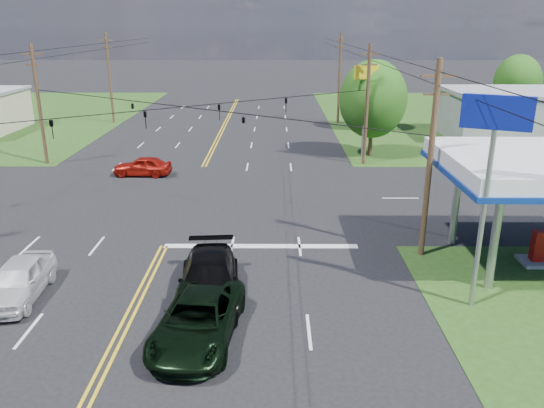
{
  "coord_description": "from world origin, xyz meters",
  "views": [
    {
      "loc": [
        5.71,
        -21.19,
        10.91
      ],
      "look_at": [
        5.57,
        6.0,
        1.64
      ],
      "focal_mm": 35.0,
      "sensor_mm": 36.0,
      "label": 1
    }
  ],
  "objects_px": {
    "retail_ne": "(517,115)",
    "pole_se": "(430,159)",
    "pole_nw": "(39,104)",
    "tree_right_b": "(376,90)",
    "pickup_white": "(18,280)",
    "pole_right_far": "(339,77)",
    "suv_black": "(209,280)",
    "tree_right_a": "(373,99)",
    "pole_left_far": "(110,77)",
    "pickup_dkgreen": "(198,319)",
    "tree_far_r": "(517,81)",
    "polesign_se": "(493,143)",
    "pole_ne": "(367,104)"
  },
  "relations": [
    {
      "from": "pickup_dkgreen",
      "to": "polesign_se",
      "type": "xyz_separation_m",
      "value": [
        10.79,
        2.48,
        5.96
      ]
    },
    {
      "from": "pole_nw",
      "to": "pickup_dkgreen",
      "type": "relative_size",
      "value": 1.64
    },
    {
      "from": "pole_ne",
      "to": "pole_left_far",
      "type": "bearing_deg",
      "value": 143.84
    },
    {
      "from": "pole_se",
      "to": "tree_right_a",
      "type": "relative_size",
      "value": 1.16
    },
    {
      "from": "tree_right_a",
      "to": "pole_ne",
      "type": "bearing_deg",
      "value": -108.43
    },
    {
      "from": "retail_ne",
      "to": "pole_se",
      "type": "relative_size",
      "value": 1.47
    },
    {
      "from": "retail_ne",
      "to": "pole_se",
      "type": "xyz_separation_m",
      "value": [
        -17.0,
        -29.0,
        2.72
      ]
    },
    {
      "from": "pole_left_far",
      "to": "pickup_white",
      "type": "height_order",
      "value": "pole_left_far"
    },
    {
      "from": "pole_left_far",
      "to": "pole_right_far",
      "type": "height_order",
      "value": "same"
    },
    {
      "from": "pole_right_far",
      "to": "tree_far_r",
      "type": "xyz_separation_m",
      "value": [
        21.0,
        2.0,
        -0.62
      ]
    },
    {
      "from": "pole_left_far",
      "to": "polesign_se",
      "type": "xyz_separation_m",
      "value": [
        26.74,
        -42.0,
        1.6
      ]
    },
    {
      "from": "pole_nw",
      "to": "retail_ne",
      "type": "bearing_deg",
      "value": 14.35
    },
    {
      "from": "pole_nw",
      "to": "suv_black",
      "type": "xyz_separation_m",
      "value": [
        16.0,
        -22.46,
        -4.05
      ]
    },
    {
      "from": "tree_right_b",
      "to": "polesign_se",
      "type": "bearing_deg",
      "value": -94.15
    },
    {
      "from": "retail_ne",
      "to": "tree_right_b",
      "type": "bearing_deg",
      "value": 163.5
    },
    {
      "from": "pole_nw",
      "to": "pole_ne",
      "type": "relative_size",
      "value": 1.0
    },
    {
      "from": "retail_ne",
      "to": "pickup_white",
      "type": "distance_m",
      "value": 48.38
    },
    {
      "from": "polesign_se",
      "to": "pole_right_far",
      "type": "bearing_deg",
      "value": 91.01
    },
    {
      "from": "suv_black",
      "to": "pole_nw",
      "type": "bearing_deg",
      "value": 121.16
    },
    {
      "from": "pole_ne",
      "to": "pickup_dkgreen",
      "type": "relative_size",
      "value": 1.64
    },
    {
      "from": "pole_nw",
      "to": "pickup_white",
      "type": "bearing_deg",
      "value": -70.26
    },
    {
      "from": "suv_black",
      "to": "polesign_se",
      "type": "height_order",
      "value": "polesign_se"
    },
    {
      "from": "pole_nw",
      "to": "pole_right_far",
      "type": "relative_size",
      "value": 0.95
    },
    {
      "from": "pole_se",
      "to": "tree_far_r",
      "type": "distance_m",
      "value": 44.3
    },
    {
      "from": "pickup_white",
      "to": "pole_right_far",
      "type": "bearing_deg",
      "value": 63.68
    },
    {
      "from": "retail_ne",
      "to": "pole_left_far",
      "type": "bearing_deg",
      "value": 169.46
    },
    {
      "from": "pole_right_far",
      "to": "suv_black",
      "type": "distance_m",
      "value": 42.87
    },
    {
      "from": "pole_left_far",
      "to": "tree_right_b",
      "type": "xyz_separation_m",
      "value": [
        29.5,
        -4.0,
        -0.95
      ]
    },
    {
      "from": "tree_right_b",
      "to": "polesign_se",
      "type": "relative_size",
      "value": 0.83
    },
    {
      "from": "pole_left_far",
      "to": "polesign_se",
      "type": "relative_size",
      "value": 1.18
    },
    {
      "from": "retail_ne",
      "to": "pickup_dkgreen",
      "type": "height_order",
      "value": "retail_ne"
    },
    {
      "from": "tree_right_a",
      "to": "polesign_se",
      "type": "distance_m",
      "value": 26.07
    },
    {
      "from": "pole_se",
      "to": "tree_far_r",
      "type": "relative_size",
      "value": 1.25
    },
    {
      "from": "pole_right_far",
      "to": "pickup_white",
      "type": "height_order",
      "value": "pole_right_far"
    },
    {
      "from": "tree_right_a",
      "to": "pole_se",
      "type": "bearing_deg",
      "value": -92.73
    },
    {
      "from": "pole_left_far",
      "to": "tree_far_r",
      "type": "relative_size",
      "value": 1.31
    },
    {
      "from": "pole_nw",
      "to": "suv_black",
      "type": "relative_size",
      "value": 1.6
    },
    {
      "from": "suv_black",
      "to": "pickup_white",
      "type": "relative_size",
      "value": 1.25
    },
    {
      "from": "retail_ne",
      "to": "suv_black",
      "type": "height_order",
      "value": "retail_ne"
    },
    {
      "from": "pole_nw",
      "to": "tree_right_b",
      "type": "relative_size",
      "value": 1.34
    },
    {
      "from": "pole_ne",
      "to": "tree_right_b",
      "type": "bearing_deg",
      "value": 76.87
    },
    {
      "from": "pole_se",
      "to": "tree_right_b",
      "type": "distance_m",
      "value": 33.19
    },
    {
      "from": "pole_left_far",
      "to": "tree_right_b",
      "type": "distance_m",
      "value": 29.79
    },
    {
      "from": "pole_se",
      "to": "pickup_white",
      "type": "distance_m",
      "value": 18.94
    },
    {
      "from": "suv_black",
      "to": "pickup_white",
      "type": "bearing_deg",
      "value": 175.41
    },
    {
      "from": "pole_left_far",
      "to": "pole_right_far",
      "type": "bearing_deg",
      "value": 0.0
    },
    {
      "from": "pole_nw",
      "to": "pickup_dkgreen",
      "type": "distance_m",
      "value": 30.34
    },
    {
      "from": "tree_right_a",
      "to": "suv_black",
      "type": "bearing_deg",
      "value": -113.36
    },
    {
      "from": "pole_left_far",
      "to": "tree_far_r",
      "type": "bearing_deg",
      "value": 2.44
    },
    {
      "from": "pickup_dkgreen",
      "to": "pole_ne",
      "type": "bearing_deg",
      "value": 74.61
    }
  ]
}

